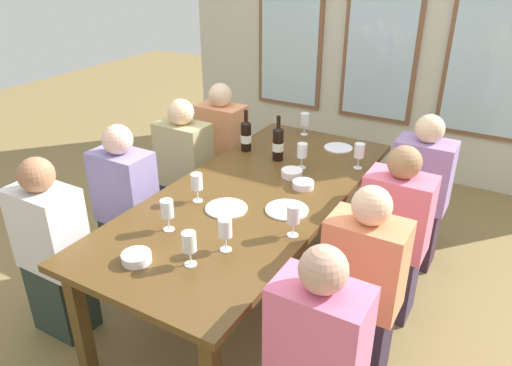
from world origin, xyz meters
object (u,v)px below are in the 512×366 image
object	(u,v)px
wine_glass_4	(293,215)
wine_glass_5	(189,243)
wine_glass_1	(359,151)
seated_person_1	(393,238)
wine_glass_7	(197,183)
seated_person_4	(127,209)
white_plate_2	(287,210)
wine_glass_2	(305,120)
tasting_bowl_1	(136,258)
tasting_bowl_2	(292,173)
wine_glass_0	(302,152)
wine_bottle_0	(278,143)
tasting_bowl_0	(303,185)
wine_glass_6	(167,210)
white_plate_0	(226,208)
dining_table	(254,201)
seated_person_5	(362,291)
seated_person_0	(185,174)
seated_person_2	(54,253)
white_plate_1	(338,148)
wine_bottle_1	(246,135)
wine_glass_3	(225,229)
seated_person_7	(419,196)

from	to	relation	value
wine_glass_4	wine_glass_5	world-z (taller)	same
wine_glass_1	seated_person_1	bearing A→B (deg)	-45.94
wine_glass_7	seated_person_4	bearing A→B (deg)	-178.62
white_plate_2	wine_glass_2	bearing A→B (deg)	110.52
wine_glass_2	tasting_bowl_1	bearing A→B (deg)	-88.81
tasting_bowl_2	wine_glass_0	world-z (taller)	wine_glass_0
wine_bottle_0	tasting_bowl_0	size ratio (longest dim) A/B	2.41
tasting_bowl_1	wine_glass_6	world-z (taller)	wine_glass_6
tasting_bowl_0	tasting_bowl_2	distance (m)	0.17
wine_glass_0	wine_glass_1	distance (m)	0.38
white_plate_0	dining_table	bearing A→B (deg)	83.90
wine_glass_4	seated_person_1	size ratio (longest dim) A/B	0.16
wine_glass_0	seated_person_5	bearing A→B (deg)	-47.46
wine_glass_0	seated_person_5	size ratio (longest dim) A/B	0.16
tasting_bowl_1	seated_person_5	bearing A→B (deg)	32.73
white_plate_0	wine_glass_6	size ratio (longest dim) A/B	1.38
seated_person_4	wine_glass_0	bearing A→B (deg)	39.49
seated_person_0	seated_person_2	xyz separation A→B (m)	(0.00, -1.20, 0.00)
white_plate_1	wine_glass_6	distance (m)	1.55
seated_person_0	seated_person_5	xyz separation A→B (m)	(1.61, -0.65, 0.00)
wine_bottle_0	seated_person_2	world-z (taller)	seated_person_2
seated_person_1	seated_person_0	bearing A→B (deg)	177.01
tasting_bowl_0	wine_glass_2	size ratio (longest dim) A/B	0.76
wine_glass_5	seated_person_2	distance (m)	0.98
seated_person_2	seated_person_4	world-z (taller)	same
wine_glass_2	seated_person_2	bearing A→B (deg)	-108.73
white_plate_0	wine_bottle_1	world-z (taller)	wine_bottle_1
wine_glass_2	wine_glass_7	distance (m)	1.32
wine_bottle_1	seated_person_5	distance (m)	1.50
tasting_bowl_2	seated_person_5	distance (m)	0.97
wine_glass_0	wine_glass_3	distance (m)	1.07
wine_glass_5	wine_glass_0	bearing A→B (deg)	90.94
wine_glass_0	seated_person_4	size ratio (longest dim) A/B	0.16
wine_bottle_0	seated_person_0	bearing A→B (deg)	-167.02
seated_person_0	seated_person_4	bearing A→B (deg)	-90.00
seated_person_0	wine_glass_7	bearing A→B (deg)	-46.43
white_plate_0	white_plate_1	world-z (taller)	same
wine_bottle_0	wine_glass_1	distance (m)	0.55
wine_glass_1	seated_person_7	world-z (taller)	seated_person_7
seated_person_5	wine_glass_5	bearing A→B (deg)	-144.95
wine_bottle_1	seated_person_0	distance (m)	0.57
wine_glass_7	seated_person_2	world-z (taller)	seated_person_2
seated_person_1	seated_person_5	xyz separation A→B (m)	(0.00, -0.57, 0.00)
seated_person_5	wine_bottle_0	bearing A→B (deg)	138.25
wine_glass_0	wine_glass_5	distance (m)	1.25
seated_person_0	seated_person_4	distance (m)	0.62
wine_bottle_0	wine_glass_0	xyz separation A→B (m)	(0.20, -0.04, -0.01)
white_plate_0	wine_bottle_1	bearing A→B (deg)	113.83
wine_bottle_0	dining_table	bearing A→B (deg)	-78.23
wine_glass_3	tasting_bowl_1	bearing A→B (deg)	-136.47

